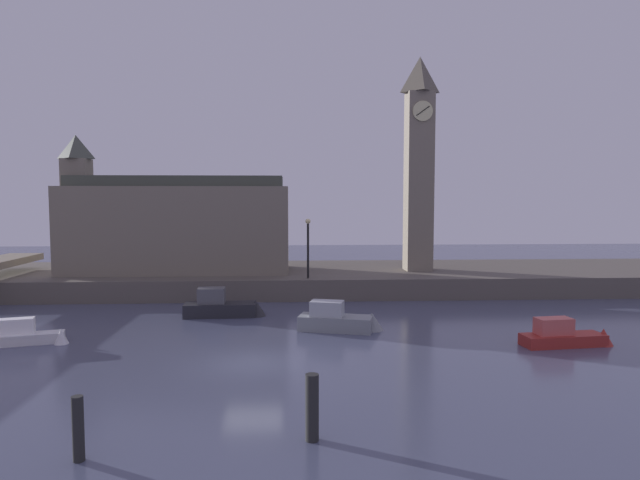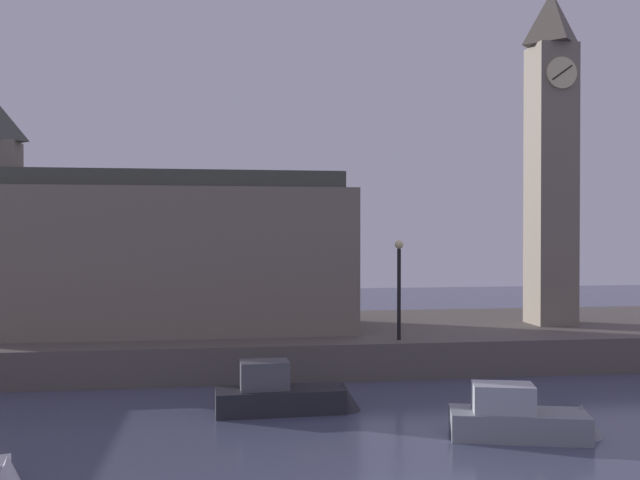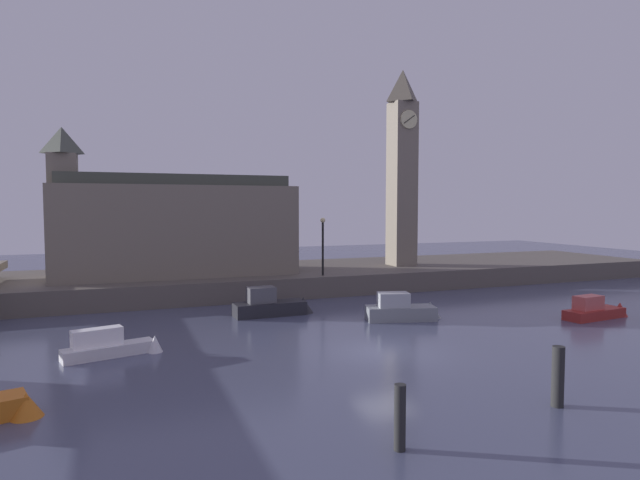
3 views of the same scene
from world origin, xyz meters
TOP-DOWN VIEW (x-y plane):
  - far_embankment at (0.00, 20.00)m, footprint 70.00×12.00m
  - clock_tower at (11.53, 18.96)m, footprint 2.18×2.23m
  - parliament_hall at (-7.30, 19.08)m, footprint 16.82×5.71m
  - streetlamp at (2.85, 15.01)m, footprint 0.36×0.36m
  - boat_barge_dark at (-2.24, 9.69)m, footprint 4.98×1.63m
  - boat_cruiser_grey at (4.40, 5.74)m, footprint 4.87×2.44m

SIDE VIEW (x-z plane):
  - boat_cruiser_grey at x=4.40m, z-range -0.28..1.39m
  - boat_barge_dark at x=-2.24m, z-range -0.35..1.48m
  - far_embankment at x=0.00m, z-range 0.00..1.50m
  - streetlamp at x=2.85m, z-range 2.00..6.18m
  - parliament_hall at x=-7.30m, z-range -0.09..10.23m
  - clock_tower at x=11.53m, z-range 1.74..18.10m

